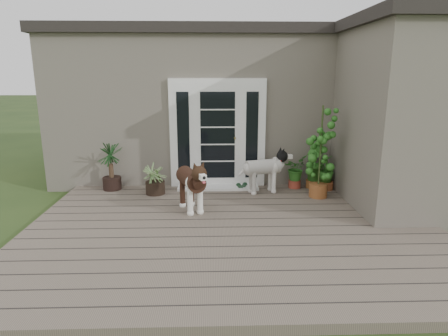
{
  "coord_description": "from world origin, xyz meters",
  "views": [
    {
      "loc": [
        -0.3,
        -4.91,
        2.35
      ],
      "look_at": [
        -0.1,
        1.75,
        0.7
      ],
      "focal_mm": 30.51,
      "sensor_mm": 36.0,
      "label": 1
    }
  ],
  "objects": [
    {
      "name": "house_main",
      "position": [
        0.0,
        4.65,
        1.55
      ],
      "size": [
        7.4,
        4.0,
        3.1
      ],
      "primitive_type": "cube",
      "color": "#665E54",
      "rests_on": "ground"
    },
    {
      "name": "clog_left",
      "position": [
        0.23,
        2.36,
        0.16
      ],
      "size": [
        0.17,
        0.29,
        0.08
      ],
      "primitive_type": null,
      "rotation": [
        0.0,
        0.0,
        0.18
      ],
      "color": "black",
      "rests_on": "deck"
    },
    {
      "name": "herb_a",
      "position": [
        1.34,
        2.4,
        0.41
      ],
      "size": [
        0.63,
        0.63,
        0.58
      ],
      "primitive_type": "imported",
      "rotation": [
        0.0,
        0.0,
        1.01
      ],
      "color": "#254F16",
      "rests_on": "deck"
    },
    {
      "name": "door_unit",
      "position": [
        -0.2,
        2.6,
        1.19
      ],
      "size": [
        1.9,
        0.14,
        2.15
      ],
      "primitive_type": "cube",
      "color": "white",
      "rests_on": "deck"
    },
    {
      "name": "deck",
      "position": [
        0.0,
        0.4,
        0.06
      ],
      "size": [
        6.2,
        4.6,
        0.12
      ],
      "primitive_type": "cube",
      "color": "#6B5B4C",
      "rests_on": "ground"
    },
    {
      "name": "herb_b",
      "position": [
        1.71,
        2.4,
        0.46
      ],
      "size": [
        0.5,
        0.5,
        0.69
      ],
      "primitive_type": "imported",
      "rotation": [
        0.0,
        0.0,
        1.67
      ],
      "color": "#235418",
      "rests_on": "deck"
    },
    {
      "name": "roof_main",
      "position": [
        0.0,
        4.65,
        3.2
      ],
      "size": [
        7.6,
        4.2,
        0.2
      ],
      "primitive_type": "cube",
      "color": "#2D2826",
      "rests_on": "house_main"
    },
    {
      "name": "herb_c",
      "position": [
        1.93,
        2.27,
        0.4
      ],
      "size": [
        0.49,
        0.49,
        0.55
      ],
      "primitive_type": "imported",
      "rotation": [
        0.0,
        0.0,
        4.19
      ],
      "color": "#1B5F1D",
      "rests_on": "deck"
    },
    {
      "name": "roof_wing",
      "position": [
        2.9,
        1.5,
        3.2
      ],
      "size": [
        1.8,
        2.6,
        0.2
      ],
      "primitive_type": "cube",
      "color": "#2D2826",
      "rests_on": "house_wing"
    },
    {
      "name": "brindle_dog",
      "position": [
        -0.67,
        1.15,
        0.52
      ],
      "size": [
        0.73,
        1.04,
        0.8
      ],
      "primitive_type": null,
      "rotation": [
        0.0,
        0.0,
        3.52
      ],
      "color": "#3C2115",
      "rests_on": "deck"
    },
    {
      "name": "yucca",
      "position": [
        -2.3,
        2.4,
        0.61
      ],
      "size": [
        0.76,
        0.76,
        0.98
      ],
      "primitive_type": null,
      "rotation": [
        0.0,
        0.0,
        -0.13
      ],
      "color": "black",
      "rests_on": "deck"
    },
    {
      "name": "house_wing",
      "position": [
        2.9,
        1.5,
        1.55
      ],
      "size": [
        1.6,
        2.4,
        3.1
      ],
      "primitive_type": "cube",
      "color": "#665E54",
      "rests_on": "ground"
    },
    {
      "name": "clog_right",
      "position": [
        0.32,
        2.4,
        0.16
      ],
      "size": [
        0.2,
        0.29,
        0.08
      ],
      "primitive_type": null,
      "rotation": [
        0.0,
        0.0,
        -0.3
      ],
      "color": "black",
      "rests_on": "deck"
    },
    {
      "name": "door_step",
      "position": [
        -0.2,
        2.4,
        0.14
      ],
      "size": [
        1.6,
        0.4,
        0.05
      ],
      "primitive_type": "cube",
      "color": "white",
      "rests_on": "deck"
    },
    {
      "name": "white_dog",
      "position": [
        0.66,
        2.1,
        0.49
      ],
      "size": [
        0.96,
        0.61,
        0.74
      ],
      "primitive_type": null,
      "rotation": [
        0.0,
        0.0,
        -1.3
      ],
      "color": "white",
      "rests_on": "deck"
    },
    {
      "name": "spider_plant",
      "position": [
        -1.4,
        2.09,
        0.44
      ],
      "size": [
        0.78,
        0.78,
        0.65
      ],
      "primitive_type": null,
      "rotation": [
        0.0,
        0.0,
        -0.35
      ],
      "color": "#7E8E57",
      "rests_on": "deck"
    },
    {
      "name": "sapling",
      "position": [
        1.66,
        1.8,
        1.0
      ],
      "size": [
        0.62,
        0.62,
        1.75
      ],
      "primitive_type": null,
      "rotation": [
        0.0,
        0.0,
        0.23
      ],
      "color": "#18551D",
      "rests_on": "deck"
    }
  ]
}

